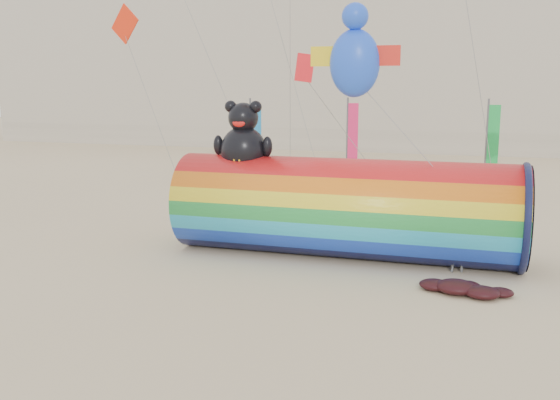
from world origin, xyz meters
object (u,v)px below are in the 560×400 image
(hotel_building, at_px, (292,40))
(fabric_bundle, at_px, (463,288))
(windsock_assembly, at_px, (345,205))
(kite_handler, at_px, (457,247))

(hotel_building, height_order, fabric_bundle, hotel_building)
(windsock_assembly, height_order, fabric_bundle, windsock_assembly)
(hotel_building, xyz_separation_m, windsock_assembly, (13.96, -41.62, -8.52))
(hotel_building, height_order, windsock_assembly, hotel_building)
(fabric_bundle, bearing_deg, windsock_assembly, 143.88)
(windsock_assembly, distance_m, fabric_bundle, 5.27)
(hotel_building, distance_m, windsock_assembly, 44.72)
(hotel_building, bearing_deg, windsock_assembly, -71.46)
(kite_handler, bearing_deg, fabric_bundle, 81.10)
(hotel_building, relative_size, kite_handler, 37.03)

